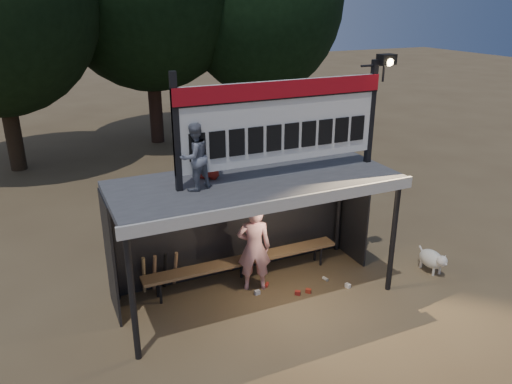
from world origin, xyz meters
TOP-DOWN VIEW (x-y plane):
  - ground at (0.00, 0.00)m, footprint 80.00×80.00m
  - player at (0.07, 0.21)m, footprint 0.74×0.61m
  - child_a at (-1.09, -0.07)m, footprint 0.66×0.59m
  - child_b at (-0.72, 0.37)m, footprint 0.62×0.60m
  - dugout_shelter at (0.00, 0.24)m, footprint 5.10×2.08m
  - scoreboard_assembly at (0.56, -0.01)m, footprint 4.10×0.27m
  - bench at (0.00, 0.55)m, footprint 4.00×0.35m
  - tree_right at (5.00, 10.50)m, footprint 6.08×6.08m
  - dog at (3.64, -0.73)m, footprint 0.36×0.81m
  - bats at (-1.60, 0.82)m, footprint 0.68×0.35m
  - litter at (0.76, -0.07)m, footprint 1.80×1.50m

SIDE VIEW (x-z plane):
  - ground at x=0.00m, z-range 0.00..0.00m
  - litter at x=0.76m, z-range 0.00..0.08m
  - dog at x=3.64m, z-range 0.03..0.53m
  - bats at x=-1.60m, z-range 0.01..0.85m
  - bench at x=0.00m, z-range 0.19..0.67m
  - player at x=0.07m, z-range 0.00..1.74m
  - dugout_shelter at x=0.00m, z-range 0.69..3.01m
  - child_b at x=-0.72m, z-range 2.32..3.39m
  - child_a at x=-1.09m, z-range 2.32..3.42m
  - scoreboard_assembly at x=0.56m, z-range 2.33..4.32m
  - tree_right at x=5.00m, z-range 0.83..9.55m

